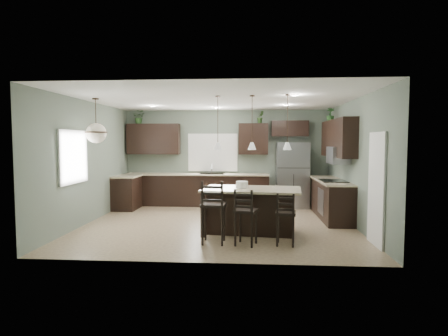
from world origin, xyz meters
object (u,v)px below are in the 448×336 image
kitchen_island (252,211)px  bar_stool_left (214,212)px  serving_dish (242,185)px  plant_back_left (139,117)px  bar_stool_right (286,219)px  refrigerator (292,175)px  bar_stool_center (246,217)px

kitchen_island → bar_stool_left: bar_stool_left is taller
serving_dish → plant_back_left: size_ratio=0.62×
serving_dish → kitchen_island: bearing=-6.4°
kitchen_island → bar_stool_right: size_ratio=2.03×
refrigerator → bar_stool_center: 4.26m
bar_stool_left → plant_back_left: plant_back_left is taller
serving_dish → plant_back_left: bearing=133.0°
bar_stool_left → bar_stool_right: (1.31, -0.04, -0.11)m
kitchen_island → bar_stool_right: bearing=-47.9°
refrigerator → bar_stool_left: 4.39m
bar_stool_left → bar_stool_center: bearing=-5.9°
serving_dish → plant_back_left: (-3.12, 3.35, 1.60)m
kitchen_island → bar_stool_center: 0.90m
bar_stool_left → refrigerator: bearing=66.9°
refrigerator → plant_back_left: (-4.48, 0.21, 1.67)m
serving_dish → bar_stool_right: serving_dish is taller
refrigerator → bar_stool_left: refrigerator is taller
kitchen_island → bar_stool_right: (0.61, -0.85, 0.02)m
bar_stool_center → plant_back_left: (-3.21, 4.26, 2.08)m
refrigerator → bar_stool_center: (-1.26, -4.05, -0.41)m
kitchen_island → serving_dish: serving_dish is taller
bar_stool_left → bar_stool_center: bar_stool_left is taller
bar_stool_center → bar_stool_right: bar_stool_center is taller
kitchen_island → bar_stool_left: 1.08m
kitchen_island → bar_stool_center: (-0.10, -0.89, 0.05)m
serving_dish → plant_back_left: 4.85m
serving_dish → bar_stool_left: bearing=-121.0°
bar_stool_left → plant_back_left: bearing=124.1°
serving_dish → plant_back_left: plant_back_left is taller
bar_stool_left → bar_stool_center: 0.60m
bar_stool_center → bar_stool_left: bearing=-172.6°
kitchen_island → serving_dish: 0.57m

